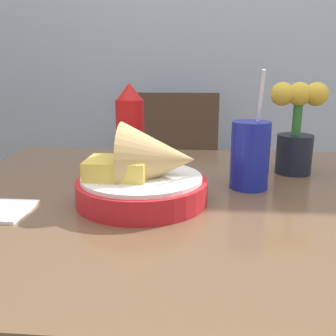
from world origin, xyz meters
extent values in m
cube|color=#9EA8B7|center=(0.00, 1.20, 1.30)|extent=(7.00, 0.06, 2.60)
cube|color=brown|center=(0.00, 0.00, 0.73)|extent=(1.11, 0.89, 0.02)
cylinder|color=#4C4C51|center=(-0.50, 0.38, 0.36)|extent=(0.05, 0.05, 0.72)
cylinder|color=#473323|center=(-0.28, 0.54, 0.22)|extent=(0.03, 0.03, 0.45)
cylinder|color=#473323|center=(0.08, 0.54, 0.22)|extent=(0.03, 0.03, 0.45)
cylinder|color=#473323|center=(-0.28, 0.90, 0.22)|extent=(0.03, 0.03, 0.45)
cylinder|color=#473323|center=(0.08, 0.90, 0.22)|extent=(0.03, 0.03, 0.45)
cube|color=#473323|center=(-0.10, 0.72, 0.46)|extent=(0.40, 0.40, 0.02)
cube|color=#473323|center=(-0.10, 0.90, 0.68)|extent=(0.40, 0.03, 0.43)
cylinder|color=red|center=(-0.10, -0.05, 0.76)|extent=(0.26, 0.26, 0.05)
cylinder|color=white|center=(-0.10, -0.05, 0.79)|extent=(0.24, 0.24, 0.01)
cone|color=tan|center=(-0.06, -0.05, 0.83)|extent=(0.14, 0.14, 0.14)
cube|color=#E5C14C|center=(-0.14, -0.07, 0.81)|extent=(0.12, 0.09, 0.04)
cylinder|color=red|center=(-0.16, 0.17, 0.83)|extent=(0.07, 0.07, 0.18)
cone|color=red|center=(-0.16, 0.17, 0.94)|extent=(0.06, 0.06, 0.04)
cylinder|color=#192399|center=(0.12, 0.06, 0.82)|extent=(0.08, 0.08, 0.15)
cylinder|color=black|center=(0.12, 0.06, 0.80)|extent=(0.08, 0.08, 0.12)
cylinder|color=white|center=(0.14, 0.06, 0.88)|extent=(0.01, 0.08, 0.23)
cylinder|color=black|center=(0.25, 0.19, 0.79)|extent=(0.09, 0.09, 0.10)
cylinder|color=#33722D|center=(0.25, 0.19, 0.88)|extent=(0.02, 0.02, 0.09)
sphere|color=gold|center=(0.25, 0.19, 0.94)|extent=(0.06, 0.06, 0.06)
sphere|color=gold|center=(0.21, 0.19, 0.94)|extent=(0.06, 0.06, 0.06)
sphere|color=gold|center=(0.29, 0.19, 0.94)|extent=(0.06, 0.06, 0.06)
camera|label=1|loc=(0.01, -0.75, 1.00)|focal=40.00mm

